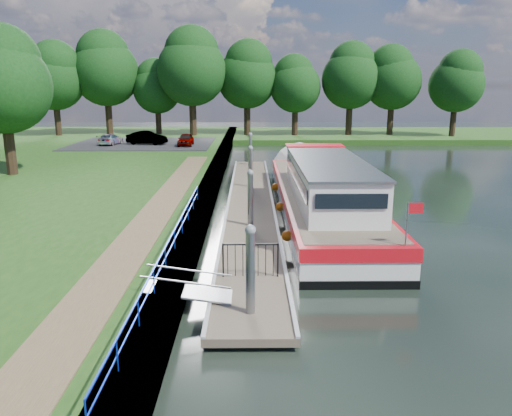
{
  "coord_description": "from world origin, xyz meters",
  "views": [
    {
      "loc": [
        0.02,
        -13.29,
        6.54
      ],
      "look_at": [
        0.24,
        7.67,
        1.4
      ],
      "focal_mm": 35.0,
      "sensor_mm": 36.0,
      "label": 1
    }
  ],
  "objects_px": {
    "car_b": "(147,138)",
    "barge": "(319,192)",
    "car_c": "(110,139)",
    "car_a": "(186,139)",
    "pontoon": "(251,206)"
  },
  "relations": [
    {
      "from": "car_c",
      "to": "barge",
      "type": "bearing_deg",
      "value": 133.58
    },
    {
      "from": "barge",
      "to": "car_a",
      "type": "bearing_deg",
      "value": 112.91
    },
    {
      "from": "barge",
      "to": "car_c",
      "type": "xyz_separation_m",
      "value": [
        -17.62,
        24.54,
        0.28
      ]
    },
    {
      "from": "car_c",
      "to": "pontoon",
      "type": "bearing_deg",
      "value": 128.26
    },
    {
      "from": "pontoon",
      "to": "barge",
      "type": "height_order",
      "value": "barge"
    },
    {
      "from": "pontoon",
      "to": "car_c",
      "type": "xyz_separation_m",
      "value": [
        -14.03,
        23.95,
        1.18
      ]
    },
    {
      "from": "barge",
      "to": "car_c",
      "type": "relative_size",
      "value": 5.8
    },
    {
      "from": "pontoon",
      "to": "car_b",
      "type": "bearing_deg",
      "value": 113.41
    },
    {
      "from": "barge",
      "to": "car_c",
      "type": "height_order",
      "value": "barge"
    },
    {
      "from": "car_b",
      "to": "barge",
      "type": "bearing_deg",
      "value": -137.12
    },
    {
      "from": "car_c",
      "to": "car_a",
      "type": "bearing_deg",
      "value": -179.21
    },
    {
      "from": "car_a",
      "to": "car_c",
      "type": "height_order",
      "value": "car_a"
    },
    {
      "from": "car_a",
      "to": "car_b",
      "type": "distance_m",
      "value": 4.15
    },
    {
      "from": "car_a",
      "to": "car_c",
      "type": "xyz_separation_m",
      "value": [
        -7.65,
        0.95,
        -0.06
      ]
    },
    {
      "from": "pontoon",
      "to": "car_a",
      "type": "distance_m",
      "value": 23.89
    }
  ]
}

